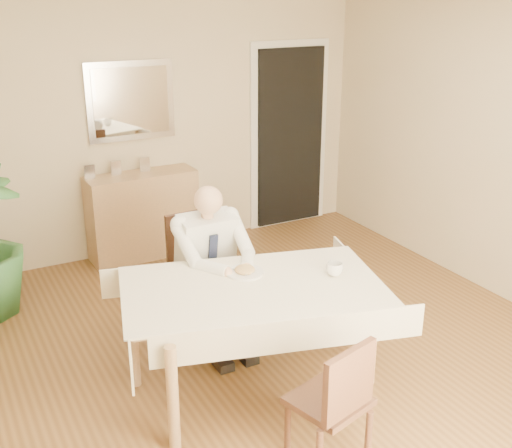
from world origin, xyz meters
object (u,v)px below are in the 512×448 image
dining_table (253,297)px  coffee_mug (335,269)px  sideboard (143,215)px  seated_man (215,262)px  chair_far (200,266)px  chair_near (337,399)px

dining_table → coffee_mug: 0.59m
sideboard → seated_man: bearing=-94.5°
seated_man → coffee_mug: bearing=-51.5°
dining_table → seated_man: 0.59m
seated_man → sideboard: size_ratio=1.15×
dining_table → chair_far: (-0.00, 0.89, -0.13)m
coffee_mug → sideboard: (-0.48, 2.63, -0.37)m
coffee_mug → sideboard: sideboard is taller
chair_near → seated_man: size_ratio=0.66×
chair_far → chair_near: (0.03, -1.82, -0.08)m
coffee_mug → sideboard: 2.70m
chair_far → sideboard: bearing=84.5°
chair_far → dining_table: bearing=-92.7°
chair_near → sideboard: 3.45m
dining_table → chair_near: chair_near is taller
chair_far → seated_man: bearing=-92.7°
seated_man → chair_far: bearing=90.0°
coffee_mug → sideboard: bearing=100.4°
dining_table → seated_man: (0.00, 0.59, 0.02)m
chair_near → sideboard: (0.05, 3.45, -0.03)m
chair_far → coffee_mug: 1.18m
dining_table → seated_man: seated_man is taller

